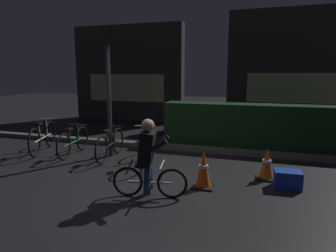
# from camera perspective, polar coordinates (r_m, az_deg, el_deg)

# --- Properties ---
(ground_plane) EXTENTS (40.00, 40.00, 0.00)m
(ground_plane) POSITION_cam_1_polar(r_m,az_deg,el_deg) (5.56, -3.89, -10.11)
(ground_plane) COLOR black
(sidewalk_curb) EXTENTS (12.00, 0.24, 0.12)m
(sidewalk_curb) POSITION_cam_1_polar(r_m,az_deg,el_deg) (7.54, 2.21, -4.19)
(sidewalk_curb) COLOR #56544F
(sidewalk_curb) RESTS_ON ground
(hedge_row) EXTENTS (4.80, 0.70, 1.14)m
(hedge_row) POSITION_cam_1_polar(r_m,az_deg,el_deg) (8.07, 16.39, 0.04)
(hedge_row) COLOR #19381C
(hedge_row) RESTS_ON ground
(storefront_left) EXTENTS (4.69, 0.54, 3.87)m
(storefront_left) POSITION_cam_1_polar(r_m,az_deg,el_deg) (12.53, -7.68, 10.01)
(storefront_left) COLOR #383330
(storefront_left) RESTS_ON ground
(storefront_right) EXTENTS (5.18, 0.54, 4.28)m
(storefront_right) POSITION_cam_1_polar(r_m,az_deg,el_deg) (12.12, 23.98, 10.22)
(storefront_right) COLOR #383330
(storefront_right) RESTS_ON ground
(street_post) EXTENTS (0.10, 0.10, 2.55)m
(street_post) POSITION_cam_1_polar(r_m,az_deg,el_deg) (6.94, -11.33, 4.56)
(street_post) COLOR #2D2D33
(street_post) RESTS_ON ground
(parked_bike_leftmost) EXTENTS (0.63, 1.64, 0.80)m
(parked_bike_leftmost) POSITION_cam_1_polar(r_m,az_deg,el_deg) (7.96, -23.06, -2.02)
(parked_bike_leftmost) COLOR black
(parked_bike_leftmost) RESTS_ON ground
(parked_bike_left_mid) EXTENTS (0.46, 1.52, 0.70)m
(parked_bike_left_mid) POSITION_cam_1_polar(r_m,az_deg,el_deg) (7.40, -17.84, -2.87)
(parked_bike_left_mid) COLOR black
(parked_bike_left_mid) RESTS_ON ground
(parked_bike_center_left) EXTENTS (0.46, 1.55, 0.72)m
(parked_bike_center_left) POSITION_cam_1_polar(r_m,az_deg,el_deg) (6.88, -11.12, -3.47)
(parked_bike_center_left) COLOR black
(parked_bike_center_left) RESTS_ON ground
(parked_bike_center_right) EXTENTS (0.58, 1.65, 0.79)m
(parked_bike_center_right) POSITION_cam_1_polar(r_m,az_deg,el_deg) (6.41, -4.61, -4.05)
(parked_bike_center_right) COLOR black
(parked_bike_center_right) RESTS_ON ground
(traffic_cone_near) EXTENTS (0.36, 0.36, 0.64)m
(traffic_cone_near) POSITION_cam_1_polar(r_m,az_deg,el_deg) (5.09, 6.88, -8.37)
(traffic_cone_near) COLOR black
(traffic_cone_near) RESTS_ON ground
(traffic_cone_far) EXTENTS (0.36, 0.36, 0.59)m
(traffic_cone_far) POSITION_cam_1_polar(r_m,az_deg,el_deg) (5.74, 18.58, -6.97)
(traffic_cone_far) COLOR black
(traffic_cone_far) RESTS_ON ground
(blue_crate) EXTENTS (0.45, 0.34, 0.30)m
(blue_crate) POSITION_cam_1_polar(r_m,az_deg,el_deg) (5.47, 22.16, -9.52)
(blue_crate) COLOR #193DB7
(blue_crate) RESTS_ON ground
(cyclist) EXTENTS (1.18, 0.50, 1.25)m
(cyclist) POSITION_cam_1_polar(r_m,az_deg,el_deg) (4.59, -3.87, -6.21)
(cyclist) COLOR black
(cyclist) RESTS_ON ground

